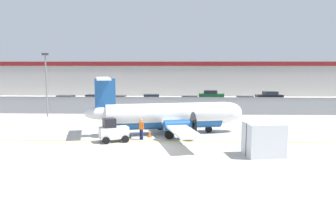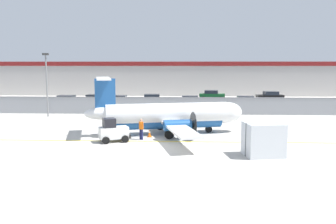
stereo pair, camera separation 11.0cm
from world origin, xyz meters
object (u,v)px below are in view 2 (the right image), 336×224
object	(u,v)px
commuter_airplane	(170,116)
cargo_container	(263,140)
parked_car_4	(191,102)
ground_crew_worker	(141,128)
traffic_cone_near_left	(107,130)
parked_car_0	(66,101)
parked_car_3	(151,100)
parked_car_7	(270,96)
traffic_cone_near_right	(149,133)
parked_car_6	(245,102)
apron_light_pole	(47,79)
parked_car_2	(119,101)
baggage_tug	(113,131)
parked_car_1	(96,100)
parked_car_5	(212,95)

from	to	relation	value
commuter_airplane	cargo_container	size ratio (longest dim) A/B	5.90
parked_car_4	ground_crew_worker	bearing A→B (deg)	-100.08
traffic_cone_near_left	parked_car_0	size ratio (longest dim) A/B	0.15
traffic_cone_near_left	parked_car_3	size ratio (longest dim) A/B	0.15
parked_car_7	parked_car_3	bearing A→B (deg)	13.80
parked_car_3	traffic_cone_near_right	bearing A→B (deg)	91.43
traffic_cone_near_right	parked_car_3	distance (m)	23.52
traffic_cone_near_right	parked_car_7	distance (m)	34.34
parked_car_3	parked_car_6	xyz separation A→B (m)	(13.07, -2.63, 0.00)
traffic_cone_near_right	apron_light_pole	size ratio (longest dim) A/B	0.09
commuter_airplane	parked_car_7	size ratio (longest dim) A/B	3.66
commuter_airplane	parked_car_6	size ratio (longest dim) A/B	3.74
commuter_airplane	parked_car_2	world-z (taller)	commuter_airplane
parked_car_2	parked_car_4	size ratio (longest dim) A/B	1.01
parked_car_6	apron_light_pole	size ratio (longest dim) A/B	0.58
parked_car_0	baggage_tug	bearing A→B (deg)	122.93
parked_car_2	parked_car_3	distance (m)	4.88
cargo_container	parked_car_4	bearing A→B (deg)	89.63
baggage_tug	parked_car_1	world-z (taller)	baggage_tug
ground_crew_worker	parked_car_0	size ratio (longest dim) A/B	0.39
parked_car_1	baggage_tug	bearing A→B (deg)	-68.78
parked_car_1	parked_car_3	size ratio (longest dim) A/B	1.01
parked_car_4	parked_car_0	bearing A→B (deg)	-179.63
traffic_cone_near_left	apron_light_pole	size ratio (longest dim) A/B	0.09
parked_car_1	parked_car_2	distance (m)	3.87
cargo_container	traffic_cone_near_right	bearing A→B (deg)	133.57
parked_car_3	parked_car_5	bearing A→B (deg)	-141.10
ground_crew_worker	parked_car_6	distance (m)	24.79
baggage_tug	parked_car_5	size ratio (longest dim) A/B	0.60
cargo_container	parked_car_4	xyz separation A→B (m)	(-4.36, 26.86, -0.21)
ground_crew_worker	parked_car_2	world-z (taller)	same
parked_car_5	apron_light_pole	bearing A→B (deg)	-130.14
cargo_container	traffic_cone_near_left	distance (m)	13.99
parked_car_7	apron_light_pole	xyz separation A→B (m)	(-29.47, -18.46, 3.41)
parked_car_6	parked_car_3	bearing A→B (deg)	-9.56
parked_car_0	parked_car_5	bearing A→B (deg)	-145.51
baggage_tug	parked_car_3	bearing A→B (deg)	65.15
ground_crew_worker	cargo_container	world-z (taller)	cargo_container
parked_car_2	parked_car_6	distance (m)	17.37
commuter_airplane	ground_crew_worker	xyz separation A→B (m)	(-2.23, -2.57, -0.65)
traffic_cone_near_right	parked_car_2	distance (m)	22.02
ground_crew_worker	traffic_cone_near_right	xyz separation A→B (m)	(0.55, 1.09, -0.64)
parked_car_7	parked_car_4	bearing A→B (deg)	30.03
parked_car_7	baggage_tug	bearing A→B (deg)	53.28
parked_car_7	parked_car_5	bearing A→B (deg)	-17.68
parked_car_0	parked_car_5	xyz separation A→B (m)	(21.22, 10.98, 0.00)
parked_car_1	parked_car_5	distance (m)	19.78
parked_car_0	parked_car_7	size ratio (longest dim) A/B	1.01
cargo_container	traffic_cone_near_right	world-z (taller)	cargo_container
ground_crew_worker	parked_car_4	world-z (taller)	same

